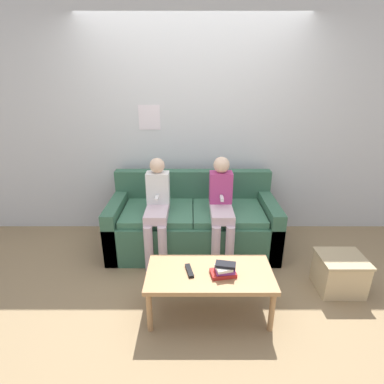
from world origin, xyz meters
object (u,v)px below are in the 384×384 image
(person_left, at_px, (156,205))
(tv_remote, at_px, (188,271))
(couch, at_px, (192,224))
(coffee_table, at_px, (209,276))
(storage_box, at_px, (338,273))
(person_right, at_px, (220,204))

(person_left, height_order, tv_remote, person_left)
(couch, xyz_separation_m, coffee_table, (0.13, -1.05, 0.06))
(person_left, distance_m, storage_box, 1.87)
(couch, height_order, coffee_table, couch)
(couch, relative_size, person_right, 1.69)
(person_left, relative_size, tv_remote, 6.17)
(storage_box, bearing_deg, person_left, 161.79)
(couch, xyz_separation_m, person_left, (-0.38, -0.20, 0.32))
(storage_box, bearing_deg, tv_remote, -168.54)
(couch, distance_m, person_left, 0.53)
(person_left, bearing_deg, couch, 28.48)
(couch, distance_m, person_right, 0.49)
(couch, height_order, tv_remote, couch)
(person_left, distance_m, tv_remote, 0.94)
(couch, height_order, person_right, person_right)
(coffee_table, distance_m, person_right, 0.91)
(coffee_table, xyz_separation_m, storage_box, (1.22, 0.28, -0.18))
(coffee_table, distance_m, storage_box, 1.26)
(person_left, xyz_separation_m, person_right, (0.67, 0.00, 0.01))
(coffee_table, bearing_deg, person_right, 79.05)
(tv_remote, bearing_deg, couch, 75.59)
(person_right, height_order, storage_box, person_right)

